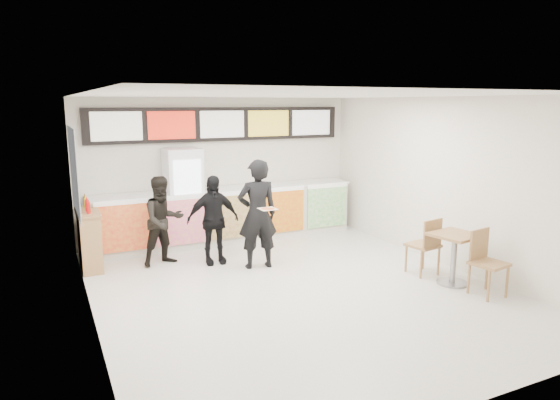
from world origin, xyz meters
TOP-DOWN VIEW (x-y plane):
  - floor at (0.00, 0.00)m, footprint 7.00×7.00m
  - ceiling at (0.00, 0.00)m, footprint 7.00×7.00m
  - wall_back at (0.00, 3.50)m, footprint 6.00×0.00m
  - wall_left at (-3.00, 0.00)m, footprint 0.00×7.00m
  - wall_right at (3.00, 0.00)m, footprint 0.00×7.00m
  - service_counter at (0.00, 3.09)m, footprint 5.56×0.77m
  - menu_board at (0.00, 3.41)m, footprint 5.50×0.14m
  - drinks_fridge at (-0.93, 3.11)m, footprint 0.70×0.67m
  - mirror_panel at (-2.99, 2.45)m, footprint 0.01×2.00m
  - customer_main at (-0.13, 1.23)m, footprint 0.77×0.56m
  - customer_left at (-1.58, 2.12)m, footprint 0.90×0.77m
  - customer_mid at (-0.76, 1.80)m, footprint 0.97×0.44m
  - pizza_slice at (-0.13, 0.78)m, footprint 0.36×0.36m
  - cafe_table at (2.39, -0.92)m, footprint 0.78×1.76m
  - condiment_ledge at (-2.82, 2.44)m, footprint 0.38×0.94m

SIDE VIEW (x-z plane):
  - floor at x=0.00m, z-range 0.00..0.00m
  - condiment_ledge at x=-2.82m, z-range -0.09..1.16m
  - service_counter at x=0.00m, z-range 0.00..1.14m
  - cafe_table at x=2.39m, z-range 0.08..1.08m
  - customer_left at x=-1.58m, z-range 0.00..1.61m
  - customer_mid at x=-0.76m, z-range 0.00..1.62m
  - customer_main at x=-0.13m, z-range 0.00..1.94m
  - drinks_fridge at x=-0.93m, z-range 0.00..2.00m
  - pizza_slice at x=-0.13m, z-range 1.15..1.17m
  - wall_back at x=0.00m, z-range -1.50..4.50m
  - wall_left at x=-3.00m, z-range -2.00..5.00m
  - wall_right at x=3.00m, z-range -2.00..5.00m
  - mirror_panel at x=-2.99m, z-range 1.00..2.50m
  - menu_board at x=0.00m, z-range 2.10..2.80m
  - ceiling at x=0.00m, z-range 3.00..3.00m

